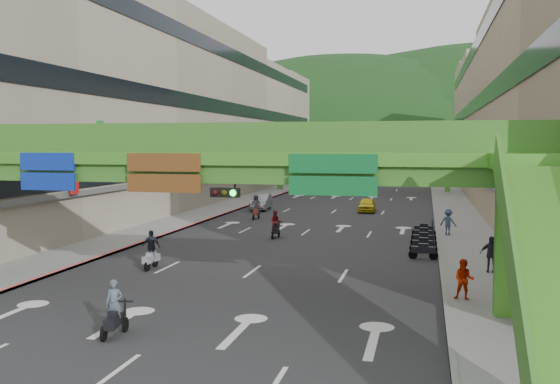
{
  "coord_description": "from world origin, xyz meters",
  "views": [
    {
      "loc": [
        8.24,
        -17.22,
        6.31
      ],
      "look_at": [
        0.0,
        18.0,
        3.5
      ],
      "focal_mm": 40.0,
      "sensor_mm": 36.0,
      "label": 1
    }
  ],
  "objects_px": {
    "scooter_rider_near": "(114,311)",
    "pedestrian_red": "(464,283)",
    "car_yellow": "(367,205)",
    "overpass_near": "(228,173)",
    "car_silver": "(261,202)",
    "scooter_rider_mid": "(276,224)"
  },
  "relations": [
    {
      "from": "car_silver",
      "to": "pedestrian_red",
      "type": "distance_m",
      "value": 36.05
    },
    {
      "from": "overpass_near",
      "to": "scooter_rider_mid",
      "type": "relative_size",
      "value": 15.07
    },
    {
      "from": "car_yellow",
      "to": "scooter_rider_near",
      "type": "bearing_deg",
      "value": -99.96
    },
    {
      "from": "pedestrian_red",
      "to": "car_yellow",
      "type": "bearing_deg",
      "value": 110.6
    },
    {
      "from": "scooter_rider_near",
      "to": "scooter_rider_mid",
      "type": "distance_m",
      "value": 21.92
    },
    {
      "from": "scooter_rider_mid",
      "to": "car_silver",
      "type": "xyz_separation_m",
      "value": [
        -5.56,
        17.02,
        -0.2
      ]
    },
    {
      "from": "car_yellow",
      "to": "scooter_rider_mid",
      "type": "bearing_deg",
      "value": -107.61
    },
    {
      "from": "overpass_near",
      "to": "scooter_rider_mid",
      "type": "xyz_separation_m",
      "value": [
        -2.38,
        17.54,
        -4.26
      ]
    },
    {
      "from": "scooter_rider_mid",
      "to": "car_yellow",
      "type": "xyz_separation_m",
      "value": [
        4.45,
        17.48,
        -0.28
      ]
    },
    {
      "from": "car_silver",
      "to": "pedestrian_red",
      "type": "height_order",
      "value": "pedestrian_red"
    },
    {
      "from": "scooter_rider_near",
      "to": "car_yellow",
      "type": "height_order",
      "value": "scooter_rider_near"
    },
    {
      "from": "car_silver",
      "to": "scooter_rider_near",
      "type": "bearing_deg",
      "value": -87.18
    },
    {
      "from": "car_silver",
      "to": "car_yellow",
      "type": "distance_m",
      "value": 10.02
    },
    {
      "from": "scooter_rider_near",
      "to": "pedestrian_red",
      "type": "relative_size",
      "value": 1.17
    },
    {
      "from": "car_yellow",
      "to": "pedestrian_red",
      "type": "xyz_separation_m",
      "value": [
        6.79,
        -32.35,
        0.15
      ]
    },
    {
      "from": "overpass_near",
      "to": "scooter_rider_near",
      "type": "height_order",
      "value": "overpass_near"
    },
    {
      "from": "scooter_rider_near",
      "to": "car_yellow",
      "type": "xyz_separation_m",
      "value": [
        4.59,
        39.39,
        -0.2
      ]
    },
    {
      "from": "car_silver",
      "to": "pedestrian_red",
      "type": "bearing_deg",
      "value": -67.32
    },
    {
      "from": "overpass_near",
      "to": "scooter_rider_near",
      "type": "distance_m",
      "value": 6.66
    },
    {
      "from": "overpass_near",
      "to": "car_yellow",
      "type": "relative_size",
      "value": 7.24
    },
    {
      "from": "overpass_near",
      "to": "pedestrian_red",
      "type": "xyz_separation_m",
      "value": [
        8.87,
        2.66,
        -4.4
      ]
    },
    {
      "from": "car_yellow",
      "to": "pedestrian_red",
      "type": "distance_m",
      "value": 33.06
    }
  ]
}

